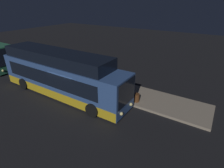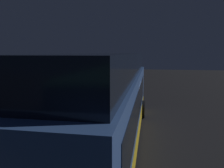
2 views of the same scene
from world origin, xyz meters
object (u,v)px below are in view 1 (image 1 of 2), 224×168
passenger_boarding (127,81)px  passenger_waiting (109,72)px  bus_lead (61,76)px  sign_post (74,63)px  passenger_with_bags (97,72)px  suitcase (124,83)px  trash_bin (137,98)px

passenger_boarding → passenger_waiting: (-2.37, 0.76, 0.08)m
passenger_boarding → bus_lead: bearing=10.7°
passenger_waiting → sign_post: sign_post is taller
bus_lead → passenger_boarding: bus_lead is taller
bus_lead → passenger_with_bags: bus_lead is taller
bus_lead → sign_post: bus_lead is taller
sign_post → passenger_with_bags: bearing=12.5°
passenger_boarding → passenger_waiting: passenger_waiting is taller
suitcase → sign_post: sign_post is taller
trash_bin → passenger_boarding: bearing=139.9°
passenger_with_bags → suitcase: passenger_with_bags is taller
passenger_waiting → sign_post: bearing=-140.1°
bus_lead → sign_post: (-1.39, 2.99, -0.01)m
passenger_with_bags → trash_bin: bearing=-178.0°
passenger_boarding → suitcase: bearing=-59.2°
passenger_with_bags → suitcase: (2.87, 0.08, -0.54)m
sign_post → passenger_waiting: bearing=17.0°
passenger_boarding → passenger_waiting: bearing=-43.7°
suitcase → sign_post: 5.49m
passenger_with_bags → sign_post: sign_post is taller
sign_post → bus_lead: bearing=-65.1°
passenger_with_bags → suitcase: 2.93m
bus_lead → suitcase: 5.47m
passenger_boarding → trash_bin: size_ratio=2.53×
bus_lead → passenger_waiting: size_ratio=6.88×
passenger_boarding → passenger_waiting: 2.49m
bus_lead → passenger_with_bags: 3.74m
sign_post → trash_bin: bearing=-7.9°
passenger_boarding → sign_post: 5.88m
suitcase → passenger_with_bags: bearing=-178.4°
passenger_waiting → sign_post: (-3.48, -1.06, 0.51)m
passenger_waiting → passenger_with_bags: 1.13m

